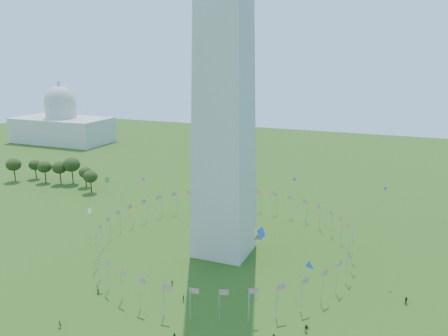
# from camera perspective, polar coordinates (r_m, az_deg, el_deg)

# --- Properties ---
(flag_ring) EXTENTS (80.24, 80.24, 9.00)m
(flag_ring) POSITION_cam_1_polar(r_m,az_deg,el_deg) (143.27, 0.03, -9.14)
(flag_ring) COLOR silver
(flag_ring) RESTS_ON ground
(capitol_building) EXTENTS (70.00, 35.00, 46.00)m
(capitol_building) POSITION_cam_1_polar(r_m,az_deg,el_deg) (342.40, -20.53, 6.99)
(capitol_building) COLOR beige
(capitol_building) RESTS_ON ground
(kites_aloft) EXTENTS (98.32, 67.55, 29.25)m
(kites_aloft) POSITION_cam_1_polar(r_m,az_deg,el_deg) (110.16, -0.19, -8.25)
(kites_aloft) COLOR blue
(kites_aloft) RESTS_ON ground
(tree_line_west) EXTENTS (55.45, 16.29, 13.08)m
(tree_line_west) POSITION_cam_1_polar(r_m,az_deg,el_deg) (231.49, -21.04, -0.60)
(tree_line_west) COLOR #304617
(tree_line_west) RESTS_ON ground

